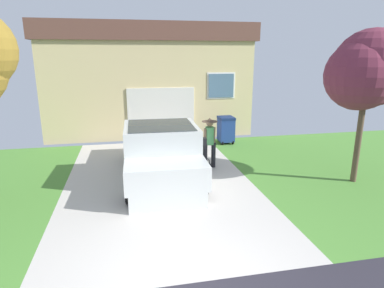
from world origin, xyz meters
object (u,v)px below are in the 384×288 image
handbag (205,166)px  neighbor_tree (369,70)px  person_with_hat (210,140)px  pickup_truck (161,155)px  wheeled_trash_bin (226,129)px  house_with_garage (147,77)px

handbag → neighbor_tree: 5.35m
person_with_hat → pickup_truck: bearing=3.5°
person_with_hat → neighbor_tree: bearing=135.2°
wheeled_trash_bin → handbag: bearing=-117.8°
person_with_hat → wheeled_trash_bin: 3.25m
pickup_truck → house_with_garage: size_ratio=0.56×
pickup_truck → house_with_garage: (0.17, 7.63, 1.71)m
handbag → neighbor_tree: (4.11, -1.63, 3.01)m
person_with_hat → house_with_garage: 7.24m
handbag → wheeled_trash_bin: bearing=62.2°
pickup_truck → house_with_garage: house_with_garage is taller
pickup_truck → wheeled_trash_bin: 4.72m
house_with_garage → person_with_hat: bearing=-78.2°
handbag → house_with_garage: bearing=100.0°
pickup_truck → house_with_garage: bearing=-89.6°
house_with_garage → handbag: bearing=-80.0°
person_with_hat → wheeled_trash_bin: (1.44, 2.89, -0.35)m
neighbor_tree → wheeled_trash_bin: size_ratio=3.88×
person_with_hat → handbag: size_ratio=3.97×
pickup_truck → wheeled_trash_bin: pickup_truck is taller
person_with_hat → handbag: bearing=26.6°
person_with_hat → handbag: 0.86m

